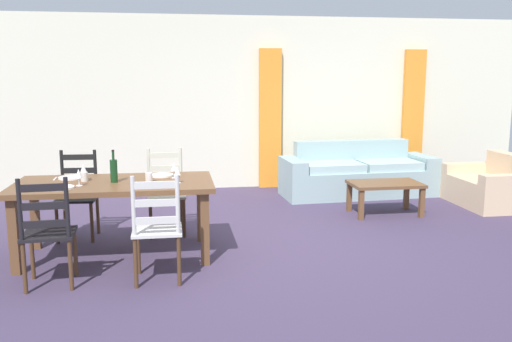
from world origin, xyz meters
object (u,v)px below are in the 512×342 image
object	(u,v)px
wine_bottle	(114,170)
dining_chair_far_right	(166,192)
wine_glass_near_left	(79,174)
couch	(357,175)
wine_glass_far_right	(174,167)
coffee_table	(385,187)
armchair_upholstered	(492,188)
dining_chair_near_left	(48,232)
dining_chair_near_right	(157,229)
wine_glass_far_left	(83,169)
dining_table	(115,191)
coffee_cup_secondary	(84,177)
coffee_cup_primary	(149,177)
dining_chair_far_left	(78,195)
wine_glass_near_right	(177,172)

from	to	relation	value
wine_bottle	dining_chair_far_right	bearing A→B (deg)	57.87
wine_glass_near_left	couch	distance (m)	4.45
wine_glass_far_right	coffee_table	size ratio (longest dim) A/B	0.18
wine_bottle	armchair_upholstered	xyz separation A→B (m)	(4.92, 1.45, -0.62)
dining_chair_near_left	coffee_table	world-z (taller)	dining_chair_near_left
dining_chair_near_right	wine_glass_near_left	xyz separation A→B (m)	(-0.72, 0.61, 0.38)
wine_glass_far_left	wine_glass_far_right	xyz separation A→B (m)	(0.88, -0.02, 0.00)
dining_table	wine_glass_near_left	distance (m)	0.39
dining_table	dining_chair_far_right	world-z (taller)	dining_chair_far_right
dining_chair_near_left	coffee_cup_secondary	world-z (taller)	dining_chair_near_left
coffee_cup_primary	coffee_cup_secondary	distance (m)	0.64
wine_glass_far_right	coffee_table	distance (m)	2.93
wine_glass_far_left	armchair_upholstered	bearing A→B (deg)	13.86
dining_table	coffee_cup_secondary	bearing A→B (deg)	165.11
coffee_table	dining_chair_near_right	bearing A→B (deg)	-145.59
coffee_cup_primary	coffee_table	bearing A→B (deg)	22.88
dining_chair_near_right	couch	bearing A→B (deg)	47.66
wine_bottle	coffee_cup_secondary	world-z (taller)	wine_bottle
dining_chair_far_right	armchair_upholstered	size ratio (longest dim) A/B	0.83
dining_chair_far_left	coffee_table	world-z (taller)	dining_chair_far_left
wine_glass_near_right	wine_glass_far_right	world-z (taller)	same
coffee_cup_primary	couch	size ratio (longest dim) A/B	0.04
dining_chair_far_right	coffee_cup_primary	world-z (taller)	dining_chair_far_right
wine_glass_far_left	couch	bearing A→B (deg)	32.01
wine_bottle	armchair_upholstered	distance (m)	5.17
dining_chair_near_right	coffee_cup_primary	size ratio (longest dim) A/B	10.67
dining_chair_near_left	wine_bottle	xyz separation A→B (m)	(0.48, 0.72, 0.39)
coffee_cup_primary	couch	xyz separation A→B (m)	(2.97, 2.45, -0.50)
dining_chair_near_left	armchair_upholstered	size ratio (longest dim) A/B	0.83
wine_glass_near_left	coffee_cup_primary	bearing A→B (deg)	8.84
couch	coffee_table	world-z (taller)	couch
coffee_table	coffee_cup_primary	bearing A→B (deg)	-157.12
dining_chair_far_left	wine_glass_far_right	bearing A→B (deg)	-30.05
dining_table	armchair_upholstered	world-z (taller)	dining_table
dining_table	wine_glass_far_left	bearing A→B (deg)	154.67
couch	dining_table	bearing A→B (deg)	-143.98
wine_glass_near_right	wine_glass_far_right	bearing A→B (deg)	96.47
dining_chair_far_left	wine_glass_near_left	distance (m)	0.98
wine_glass_near_right	coffee_table	world-z (taller)	wine_glass_near_right
dining_chair_near_right	dining_chair_near_left	bearing A→B (deg)	178.38
dining_chair_far_left	coffee_cup_primary	xyz separation A→B (m)	(0.81, -0.78, 0.32)
wine_glass_far_left	coffee_cup_primary	size ratio (longest dim) A/B	1.79
dining_chair_far_right	wine_bottle	distance (m)	0.98
dining_table	dining_chair_far_left	world-z (taller)	dining_chair_far_left
wine_glass_far_left	coffee_cup_primary	xyz separation A→B (m)	(0.64, -0.20, -0.07)
dining_chair_far_left	wine_glass_far_right	size ratio (longest dim) A/B	5.96
wine_glass_near_right	coffee_cup_secondary	size ratio (longest dim) A/B	1.79
dining_chair_near_right	couch	distance (m)	4.28
dining_chair_near_left	coffee_cup_primary	size ratio (longest dim) A/B	10.67
dining_chair_far_left	armchair_upholstered	xyz separation A→B (m)	(5.40, 0.70, -0.23)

